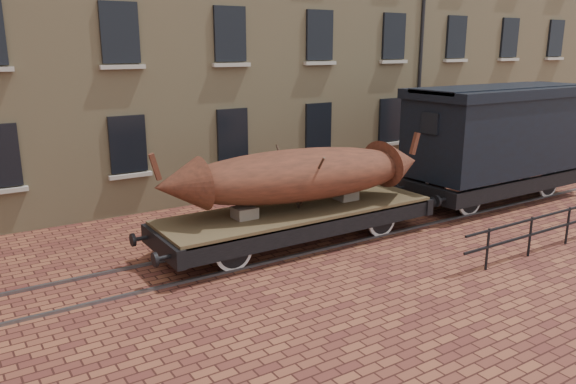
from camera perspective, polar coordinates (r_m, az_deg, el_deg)
ground at (r=14.60m, az=0.04°, el=-5.52°), size 90.00×90.00×0.00m
rail_track at (r=14.59m, az=0.04°, el=-5.41°), size 30.00×1.52×0.06m
flatcar_wagon at (r=14.51m, az=1.03°, el=-2.41°), size 8.30×2.25×1.25m
iron_boat at (r=14.24m, az=1.10°, el=1.78°), size 7.45×2.84×1.75m
goods_van at (r=19.55m, az=20.58°, el=5.89°), size 7.34×2.68×3.80m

